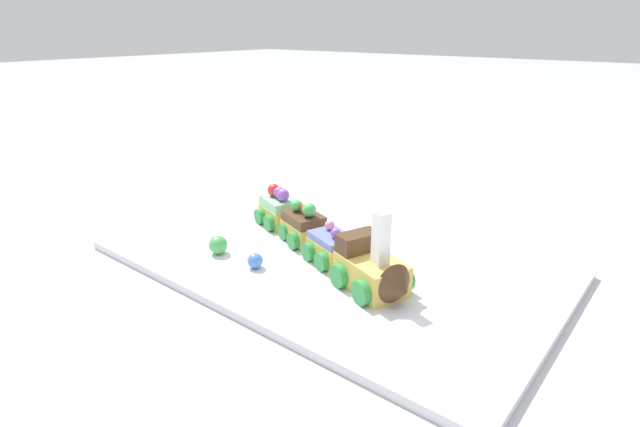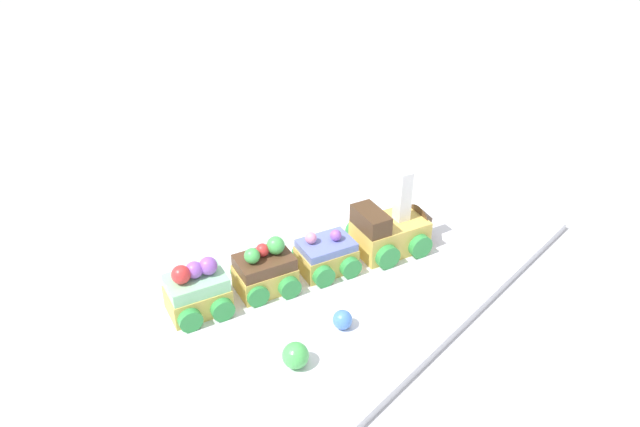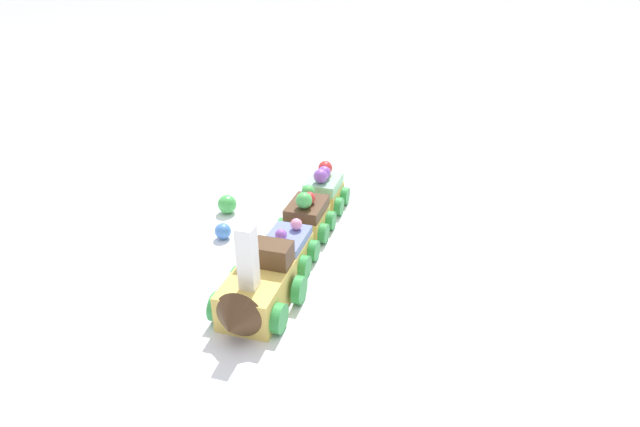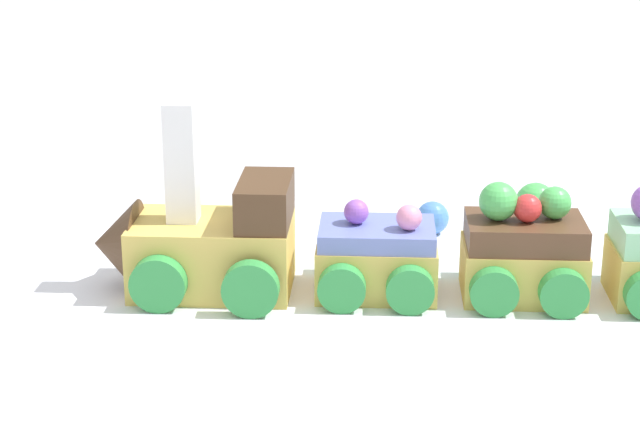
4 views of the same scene
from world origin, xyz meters
The scene contains 8 objects.
ground_plane centered at (0.00, 0.00, 0.00)m, with size 10.00×10.00×0.00m, color #B2B2B7.
display_board centered at (0.00, 0.00, 0.01)m, with size 0.63×0.39×0.01m, color white.
cake_train_locomotive centered at (0.11, -0.05, 0.04)m, with size 0.13×0.10×0.11m.
cake_car_blueberry centered at (0.01, -0.01, 0.03)m, with size 0.08×0.08×0.05m.
cake_car_chocolate centered at (-0.06, 0.02, 0.04)m, with size 0.08×0.08×0.07m.
cake_car_mint centered at (-0.14, 0.04, 0.04)m, with size 0.08×0.08×0.07m.
gumball_blue centered at (-0.06, -0.10, 0.02)m, with size 0.02×0.02×0.02m, color #4C84E0.
gumball_green centered at (-0.13, -0.10, 0.03)m, with size 0.03×0.03×0.03m, color #4CBC56.
Camera 3 is at (0.53, -0.01, 0.35)m, focal length 28.00 mm.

